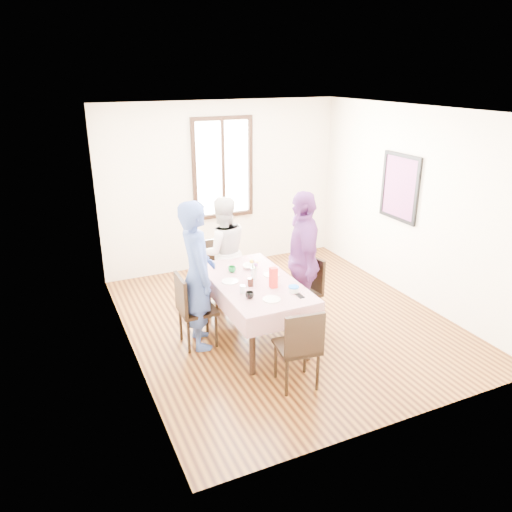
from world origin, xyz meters
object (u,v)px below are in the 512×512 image
chair_left (197,310)px  person_left (197,275)px  person_far (223,252)px  person_right (301,261)px  dining_table (254,310)px  chair_near (297,346)px  chair_right (301,293)px  chair_far (223,273)px

chair_left → person_left: bearing=90.4°
person_left → person_far: (0.66, 0.91, -0.12)m
chair_left → person_right: bearing=86.3°
dining_table → person_left: bearing=167.5°
chair_near → person_far: bearing=97.3°
person_far → chair_near: bearing=95.5°
chair_near → chair_right: bearing=66.1°
dining_table → person_left: (-0.66, 0.15, 0.52)m
person_left → person_right: 1.33m
dining_table → chair_right: 0.69m
person_far → person_right: size_ratio=0.87×
person_far → person_right: 1.21m
chair_far → person_far: bearing=88.9°
chair_far → person_right: size_ratio=0.51×
chair_right → chair_near: size_ratio=1.00×
person_left → person_right: same height
dining_table → chair_left: size_ratio=1.71×
chair_near → person_left: bearing=125.7°
person_far → chair_far: bearing=-84.5°
chair_left → chair_right: same height
chair_right → person_right: 0.44m
chair_left → person_left: size_ratio=0.51×
chair_right → chair_left: bearing=78.1°
chair_left → person_right: 1.41m
person_left → person_far: bearing=-29.5°
dining_table → chair_right: (0.68, 0.05, 0.08)m
person_left → person_right: size_ratio=1.00×
chair_left → dining_table: bearing=78.3°
chair_right → dining_table: bearing=86.4°
chair_left → person_left: (0.02, 0.00, 0.44)m
chair_left → chair_right: bearing=86.3°
chair_right → person_left: bearing=78.1°
person_left → chair_right: bearing=-87.6°
chair_left → chair_far: same height
dining_table → chair_left: 0.70m
chair_right → chair_near: (-0.68, -1.12, 0.00)m
chair_far → chair_near: 2.15m
dining_table → chair_left: chair_left is taller
chair_left → person_far: person_far is taller
dining_table → person_left: size_ratio=0.87×
chair_left → chair_near: (0.68, -1.22, 0.00)m
chair_far → person_left: 1.22m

